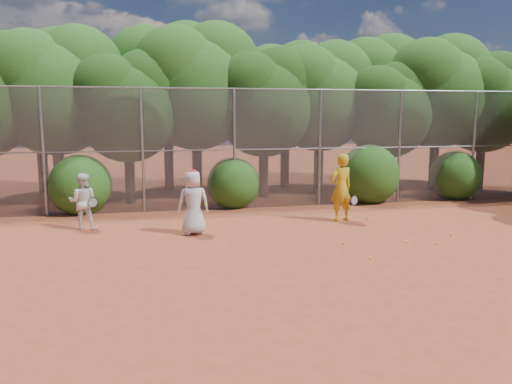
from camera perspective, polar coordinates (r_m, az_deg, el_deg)
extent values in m
plane|color=#923B21|center=(11.55, 7.49, -7.12)|extent=(80.00, 80.00, 0.00)
cylinder|color=gray|center=(16.82, -23.14, 4.18)|extent=(0.09, 0.09, 4.00)
cylinder|color=gray|center=(16.50, -12.85, 4.59)|extent=(0.09, 0.09, 4.00)
cylinder|color=gray|center=(16.73, -2.49, 4.86)|extent=(0.09, 0.09, 4.00)
cylinder|color=gray|center=(17.47, 7.30, 4.97)|extent=(0.09, 0.09, 4.00)
cylinder|color=gray|center=(18.67, 16.07, 4.94)|extent=(0.09, 0.09, 4.00)
cylinder|color=gray|center=(20.25, 23.62, 4.83)|extent=(0.09, 0.09, 4.00)
cylinder|color=gray|center=(16.90, 0.89, 11.69)|extent=(20.00, 0.05, 0.05)
cylinder|color=gray|center=(16.92, 0.87, 4.91)|extent=(20.00, 0.04, 0.04)
cube|color=slate|center=(16.92, 0.87, 4.91)|extent=(20.00, 0.02, 4.00)
cylinder|color=black|center=(19.33, -21.60, 2.59)|extent=(0.38, 0.38, 2.52)
sphere|color=#1E4A12|center=(19.25, -22.02, 9.91)|extent=(4.03, 4.03, 4.03)
sphere|color=#1E4A12|center=(19.58, -19.61, 12.97)|extent=(3.23, 3.23, 3.23)
sphere|color=#1E4A12|center=(19.13, -24.45, 12.20)|extent=(3.02, 3.02, 3.02)
cylinder|color=black|center=(18.40, -14.23, 2.10)|extent=(0.36, 0.36, 2.17)
sphere|color=black|center=(18.28, -14.49, 8.73)|extent=(3.47, 3.47, 3.47)
sphere|color=black|center=(18.63, -12.37, 11.48)|extent=(2.78, 2.78, 2.78)
sphere|color=black|center=(18.07, -16.57, 10.85)|extent=(2.60, 2.60, 2.60)
cylinder|color=black|center=(19.43, -6.75, 3.38)|extent=(0.39, 0.39, 2.66)
sphere|color=#1E4A12|center=(19.35, -6.89, 11.09)|extent=(4.26, 4.26, 4.26)
sphere|color=#1E4A12|center=(19.94, -4.55, 14.12)|extent=(3.40, 3.40, 3.40)
sphere|color=#1E4A12|center=(19.04, -9.15, 13.65)|extent=(3.19, 3.19, 3.19)
cylinder|color=black|center=(19.24, 0.87, 2.82)|extent=(0.37, 0.37, 2.27)
sphere|color=black|center=(19.14, 0.88, 9.47)|extent=(3.64, 3.64, 3.64)
sphere|color=black|center=(19.69, 2.76, 12.09)|extent=(2.91, 2.91, 2.91)
sphere|color=black|center=(18.76, -0.86, 11.71)|extent=(2.73, 2.73, 2.73)
cylinder|color=black|center=(20.69, 7.15, 3.42)|extent=(0.38, 0.38, 2.45)
sphere|color=#1E4A12|center=(20.60, 7.28, 10.08)|extent=(3.92, 3.92, 3.92)
sphere|color=#1E4A12|center=(21.28, 9.03, 12.64)|extent=(3.14, 3.14, 3.14)
sphere|color=#1E4A12|center=(20.14, 5.72, 12.37)|extent=(2.94, 2.94, 2.94)
cylinder|color=black|center=(20.75, 14.60, 2.73)|extent=(0.36, 0.36, 2.10)
sphere|color=black|center=(20.64, 14.82, 8.42)|extent=(3.36, 3.36, 3.36)
sphere|color=black|center=(21.26, 16.15, 10.63)|extent=(2.69, 2.69, 2.69)
sphere|color=black|center=(20.17, 13.71, 10.37)|extent=(2.52, 2.52, 2.52)
cylinder|color=black|center=(22.46, 19.67, 3.57)|extent=(0.39, 0.39, 2.59)
sphere|color=#1E4A12|center=(22.39, 20.01, 10.05)|extent=(4.14, 4.14, 4.14)
sphere|color=#1E4A12|center=(23.24, 21.38, 12.48)|extent=(3.32, 3.32, 3.32)
sphere|color=#1E4A12|center=(21.80, 18.91, 12.34)|extent=(3.11, 3.11, 3.11)
cylinder|color=black|center=(23.34, 24.23, 3.15)|extent=(0.37, 0.37, 2.31)
sphere|color=black|center=(23.25, 24.59, 8.70)|extent=(3.70, 3.70, 3.70)
sphere|color=black|center=(24.02, 25.65, 10.82)|extent=(2.96, 2.96, 2.96)
sphere|color=black|center=(22.67, 23.80, 10.64)|extent=(2.77, 2.77, 2.77)
cylinder|color=black|center=(21.76, -23.21, 3.27)|extent=(0.39, 0.39, 2.62)
sphere|color=#1E4A12|center=(21.70, -23.63, 10.04)|extent=(4.20, 4.20, 4.20)
sphere|color=#1E4A12|center=(22.02, -21.39, 12.88)|extent=(3.36, 3.36, 3.36)
sphere|color=#1E4A12|center=(21.59, -25.89, 12.14)|extent=(3.15, 3.15, 3.15)
cylinder|color=black|center=(21.55, -9.95, 4.04)|extent=(0.40, 0.40, 2.80)
sphere|color=#1E4A12|center=(21.50, -10.14, 11.34)|extent=(4.48, 4.48, 4.48)
sphere|color=#1E4A12|center=(22.07, -7.87, 14.24)|extent=(3.58, 3.58, 3.58)
sphere|color=#1E4A12|center=(21.21, -12.36, 13.74)|extent=(3.36, 3.36, 3.36)
cylinder|color=black|center=(21.91, 3.31, 3.86)|extent=(0.38, 0.38, 2.52)
sphere|color=#1E4A12|center=(21.84, 3.37, 10.33)|extent=(4.03, 4.03, 4.03)
sphere|color=#1E4A12|center=(22.49, 5.15, 12.84)|extent=(3.23, 3.23, 3.23)
sphere|color=#1E4A12|center=(21.40, 1.74, 12.54)|extent=(3.02, 3.02, 3.02)
cylinder|color=black|center=(24.03, 13.37, 4.33)|extent=(0.40, 0.40, 2.73)
sphere|color=#1E4A12|center=(23.97, 13.61, 10.72)|extent=(4.37, 4.37, 4.37)
sphere|color=#1E4A12|center=(24.81, 15.13, 13.12)|extent=(3.49, 3.49, 3.49)
sphere|color=#1E4A12|center=(23.41, 12.31, 12.95)|extent=(3.28, 3.28, 3.28)
sphere|color=#1E4A12|center=(17.05, -19.45, 1.06)|extent=(2.00, 2.00, 2.00)
sphere|color=#1E4A12|center=(17.13, -2.63, 1.26)|extent=(1.80, 1.80, 1.80)
sphere|color=#1E4A12|center=(18.58, 12.79, 2.26)|extent=(2.20, 2.20, 2.20)
sphere|color=#1E4A12|center=(20.30, 21.79, 1.97)|extent=(1.90, 1.90, 1.90)
imported|color=gold|center=(15.03, 9.69, 0.50)|extent=(0.83, 0.65, 2.02)
torus|color=black|center=(15.04, 11.17, -0.94)|extent=(0.29, 0.15, 0.30)
cylinder|color=black|center=(15.19, 10.58, -0.85)|extent=(0.14, 0.27, 0.04)
imported|color=silver|center=(13.30, -7.18, -1.20)|extent=(0.88, 0.61, 1.72)
ellipsoid|color=#B01925|center=(13.18, -7.25, 2.30)|extent=(0.22, 0.22, 0.13)
sphere|color=yellow|center=(13.13, -5.80, -1.34)|extent=(0.07, 0.07, 0.07)
imported|color=white|center=(14.58, -19.18, -1.03)|extent=(0.81, 0.65, 1.57)
torus|color=black|center=(14.25, -18.14, -1.14)|extent=(0.33, 0.22, 0.29)
cylinder|color=black|center=(14.45, -17.78, -1.30)|extent=(0.12, 0.27, 0.13)
sphere|color=yellow|center=(13.10, 20.01, -5.52)|extent=(0.07, 0.07, 0.07)
sphere|color=yellow|center=(15.69, 12.61, -2.86)|extent=(0.07, 0.07, 0.07)
sphere|color=yellow|center=(13.03, 16.86, -5.43)|extent=(0.07, 0.07, 0.07)
sphere|color=yellow|center=(14.17, 21.42, -4.53)|extent=(0.07, 0.07, 0.07)
sphere|color=yellow|center=(11.37, 12.96, -7.36)|extent=(0.07, 0.07, 0.07)
sphere|color=yellow|center=(15.94, 18.90, -2.95)|extent=(0.07, 0.07, 0.07)
sphere|color=yellow|center=(12.52, 10.02, -5.76)|extent=(0.07, 0.07, 0.07)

